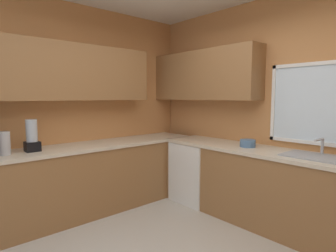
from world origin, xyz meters
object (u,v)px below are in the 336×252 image
at_px(kettle, 4,143).
at_px(blender_appliance, 32,137).
at_px(dishwasher, 198,172).
at_px(sink_assembly, 316,156).
at_px(bowl, 248,143).

xyz_separation_m(kettle, blender_appliance, (-0.02, 0.29, 0.04)).
bearing_deg(blender_appliance, dishwasher, 71.93).
distance_m(dishwasher, sink_assembly, 1.65).
height_order(sink_assembly, bowl, sink_assembly).
xyz_separation_m(dishwasher, bowl, (0.79, 0.03, 0.51)).
bearing_deg(bowl, blender_appliance, -125.21).
distance_m(sink_assembly, bowl, 0.79).
relative_size(kettle, blender_appliance, 0.69).
bearing_deg(kettle, blender_appliance, 94.01).
bearing_deg(blender_appliance, sink_assembly, 42.63).
relative_size(kettle, sink_assembly, 0.41).
height_order(dishwasher, kettle, kettle).
bearing_deg(blender_appliance, bowl, 54.79).
xyz_separation_m(dishwasher, kettle, (-0.64, -2.31, 0.59)).
relative_size(bowl, blender_appliance, 0.51).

